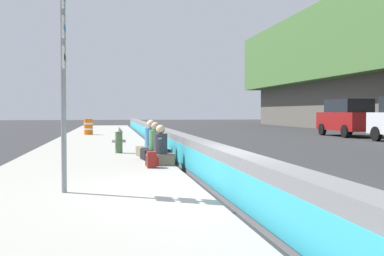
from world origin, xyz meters
The scene contains 11 objects.
ground_plane centered at (0.00, 0.00, 0.00)m, with size 160.00×160.00×0.00m, color #2B2B2D.
sidewalk_strip centered at (0.00, 2.65, 0.07)m, with size 80.00×4.40×0.14m, color gray.
jersey_barrier centered at (0.00, 0.00, 0.42)m, with size 76.00×0.45×0.85m.
route_sign_post centered at (0.38, 2.87, 2.23)m, with size 0.44×0.09×3.60m.
fire_hydrant centered at (8.00, 1.82, 0.59)m, with size 0.26×0.46×0.88m.
seated_person_foreground centered at (4.30, 0.81, 0.47)m, with size 0.75×0.84×1.04m.
seated_person_middle centered at (5.69, 0.81, 0.48)m, with size 0.76×0.86×1.08m.
seated_person_rear centered at (6.70, 0.85, 0.49)m, with size 0.82×0.92×1.13m.
backpack centered at (3.68, 1.08, 0.33)m, with size 0.32×0.28×0.40m.
construction_barrel centered at (21.04, 3.42, 0.62)m, with size 0.54×0.54×0.95m.
parked_car_fourth centered at (18.98, -12.27, 1.18)m, with size 4.82×2.09×2.28m.
Camera 1 is at (-7.91, 2.08, 1.53)m, focal length 44.08 mm.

